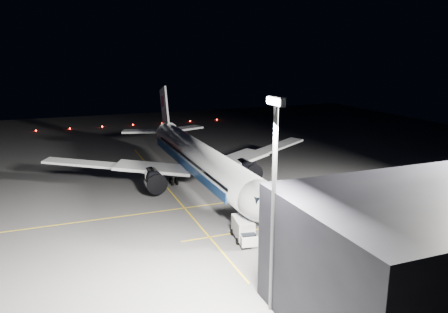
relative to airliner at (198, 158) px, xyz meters
name	(u,v)px	position (x,y,z in m)	size (l,w,h in m)	color
ground	(200,186)	(1.08, 0.00, -5.16)	(200.00, 200.00, 0.00)	#4C4C4F
guide_line_main	(219,203)	(11.08, 0.00, -5.16)	(0.25, 80.00, 0.01)	gold
guide_line_cross	(169,190)	(1.08, -6.00, -5.16)	(70.00, 0.25, 0.01)	gold
guide_line_side	(311,221)	(23.08, 10.00, -5.16)	(0.25, 40.00, 0.01)	gold
airliner	(198,158)	(0.00, 0.00, 0.00)	(61.48, 54.22, 16.64)	silver
jet_bridge	(358,185)	(23.08, 18.06, -0.58)	(3.60, 34.40, 6.30)	#B2B2B7
floodlight_mast_south	(274,188)	(41.08, -6.01, 7.21)	(2.40, 0.67, 20.70)	#59595E
taxiway_lights	(133,125)	(-70.92, 0.00, -4.94)	(0.44, 60.44, 0.44)	#FF140A
service_truck	(244,230)	(25.74, -2.08, -3.62)	(5.90, 3.11, 2.88)	silver
baggage_tug	(254,166)	(-5.85, 14.15, -4.43)	(2.56, 2.24, 1.60)	black
safety_cone_a	(251,189)	(6.52, 7.83, -4.91)	(0.34, 0.34, 0.51)	#F4590A
safety_cone_b	(283,185)	(7.08, 14.00, -4.84)	(0.43, 0.43, 0.64)	#F4590A
safety_cone_c	(232,185)	(3.18, 5.52, -4.85)	(0.41, 0.41, 0.62)	#F4590A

